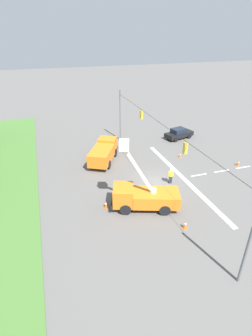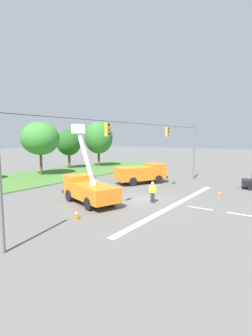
# 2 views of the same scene
# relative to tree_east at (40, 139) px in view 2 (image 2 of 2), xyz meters

# --- Properties ---
(ground_plane) EXTENTS (200.00, 200.00, 0.00)m
(ground_plane) POSITION_rel_tree_east_xyz_m (-4.13, -19.04, -5.23)
(ground_plane) COLOR #605E5B
(grass_verge) EXTENTS (56.00, 12.00, 0.10)m
(grass_verge) POSITION_rel_tree_east_xyz_m (-4.13, -1.04, -5.18)
(grass_verge) COLOR #477533
(grass_verge) RESTS_ON ground
(lane_markings) EXTENTS (17.60, 15.25, 0.01)m
(lane_markings) POSITION_rel_tree_east_xyz_m (-4.13, -23.72, -5.23)
(lane_markings) COLOR silver
(lane_markings) RESTS_ON ground
(signal_gantry) EXTENTS (26.20, 0.33, 7.20)m
(signal_gantry) POSITION_rel_tree_east_xyz_m (-4.14, -19.04, -0.98)
(signal_gantry) COLOR slate
(signal_gantry) RESTS_ON ground
(tree_east) EXTENTS (5.12, 5.59, 7.55)m
(tree_east) POSITION_rel_tree_east_xyz_m (0.00, 0.00, 0.00)
(tree_east) COLOR brown
(tree_east) RESTS_ON ground
(tree_far_east) EXTENTS (4.26, 4.00, 6.71)m
(tree_far_east) POSITION_rel_tree_east_xyz_m (7.96, 2.68, -0.76)
(tree_far_east) COLOR brown
(tree_far_east) RESTS_ON ground
(tree_east_end) EXTENTS (5.02, 5.18, 8.19)m
(tree_east_end) POSITION_rel_tree_east_xyz_m (13.17, 0.45, 0.04)
(tree_east_end) COLOR brown
(tree_east_end) RESTS_ON ground
(utility_truck_bucket_lift) EXTENTS (4.15, 6.44, 6.58)m
(utility_truck_bucket_lift) POSITION_rel_tree_east_xyz_m (-7.81, -16.04, -3.91)
(utility_truck_bucket_lift) COLOR orange
(utility_truck_bucket_lift) RESTS_ON ground
(utility_truck_support_near) EXTENTS (6.40, 4.91, 2.28)m
(utility_truck_support_near) POSITION_rel_tree_east_xyz_m (2.58, -14.97, -3.98)
(utility_truck_support_near) COLOR orange
(utility_truck_support_near) RESTS_ON ground
(road_worker) EXTENTS (0.27, 0.65, 1.77)m
(road_worker) POSITION_rel_tree_east_xyz_m (-4.72, -20.39, -4.23)
(road_worker) COLOR #383842
(road_worker) RESTS_ON ground
(traffic_cone_foreground_right) EXTENTS (0.36, 0.36, 0.64)m
(traffic_cone_foreground_right) POSITION_rel_tree_east_xyz_m (0.70, -24.46, -4.93)
(traffic_cone_foreground_right) COLOR orange
(traffic_cone_foreground_right) RESTS_ON ground
(traffic_cone_mid_left) EXTENTS (0.36, 0.36, 0.75)m
(traffic_cone_mid_left) POSITION_rel_tree_east_xyz_m (-6.79, -12.85, -4.86)
(traffic_cone_mid_left) COLOR orange
(traffic_cone_mid_left) RESTS_ON ground
(traffic_cone_mid_right) EXTENTS (0.36, 0.36, 0.79)m
(traffic_cone_mid_right) POSITION_rel_tree_east_xyz_m (-11.51, -18.30, -4.84)
(traffic_cone_mid_right) COLOR orange
(traffic_cone_mid_right) RESTS_ON ground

